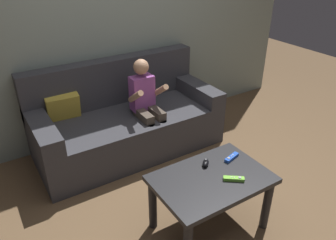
% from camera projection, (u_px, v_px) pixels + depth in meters
% --- Properties ---
extents(ground_plane, '(8.73, 8.73, 0.00)m').
position_uv_depth(ground_plane, '(211.00, 213.00, 2.58)').
color(ground_plane, brown).
extents(wall_back, '(4.36, 0.05, 2.50)m').
position_uv_depth(wall_back, '(115.00, 14.00, 3.17)').
color(wall_back, gray).
rests_on(wall_back, ground).
extents(couch, '(1.78, 0.80, 0.86)m').
position_uv_depth(couch, '(125.00, 121.00, 3.28)').
color(couch, '#38383D').
rests_on(couch, ground).
extents(person_seated_on_couch, '(0.31, 0.38, 0.93)m').
position_uv_depth(person_seated_on_couch, '(147.00, 103.00, 3.10)').
color(person_seated_on_couch, '#4C4238').
rests_on(person_seated_on_couch, ground).
extents(coffee_table, '(0.79, 0.54, 0.46)m').
position_uv_depth(coffee_table, '(211.00, 187.00, 2.29)').
color(coffee_table, '#232326').
rests_on(coffee_table, ground).
extents(game_remote_lime_near_edge, '(0.13, 0.11, 0.03)m').
position_uv_depth(game_remote_lime_near_edge, '(234.00, 179.00, 2.21)').
color(game_remote_lime_near_edge, '#72C638').
rests_on(game_remote_lime_near_edge, coffee_table).
extents(nunchuk_black, '(0.09, 0.09, 0.05)m').
position_uv_depth(nunchuk_black, '(206.00, 163.00, 2.36)').
color(nunchuk_black, black).
rests_on(nunchuk_black, coffee_table).
extents(game_remote_blue_far_corner, '(0.14, 0.07, 0.03)m').
position_uv_depth(game_remote_blue_far_corner, '(231.00, 157.00, 2.43)').
color(game_remote_blue_far_corner, blue).
rests_on(game_remote_blue_far_corner, coffee_table).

